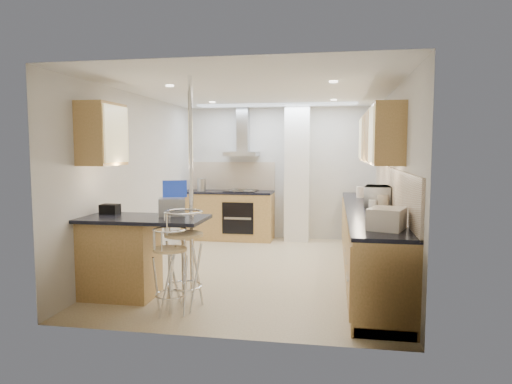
% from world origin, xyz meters
% --- Properties ---
extents(ground, '(4.80, 4.80, 0.00)m').
position_xyz_m(ground, '(0.00, 0.00, 0.00)').
color(ground, tan).
rests_on(ground, ground).
extents(room_shell, '(3.64, 4.84, 2.51)m').
position_xyz_m(room_shell, '(0.32, 0.38, 1.54)').
color(room_shell, beige).
rests_on(room_shell, ground).
extents(right_counter, '(0.63, 4.40, 0.92)m').
position_xyz_m(right_counter, '(1.50, 0.00, 0.46)').
color(right_counter, '#A68142').
rests_on(right_counter, ground).
extents(back_counter, '(1.70, 0.63, 0.92)m').
position_xyz_m(back_counter, '(-0.95, 2.10, 0.46)').
color(back_counter, '#A68142').
rests_on(back_counter, ground).
extents(peninsula, '(1.47, 0.72, 0.94)m').
position_xyz_m(peninsula, '(-1.12, -1.45, 0.48)').
color(peninsula, '#A68142').
rests_on(peninsula, ground).
extents(microwave, '(0.43, 0.58, 0.29)m').
position_xyz_m(microwave, '(1.63, 0.07, 1.07)').
color(microwave, white).
rests_on(microwave, right_counter).
extents(laptop, '(0.35, 0.30, 0.20)m').
position_xyz_m(laptop, '(-0.81, -1.29, 1.04)').
color(laptop, '#A1A5A9').
rests_on(laptop, peninsula).
extents(bag, '(0.21, 0.16, 0.12)m').
position_xyz_m(bag, '(-1.60, -1.27, 1.00)').
color(bag, black).
rests_on(bag, peninsula).
extents(bar_stool_near, '(0.53, 0.53, 1.07)m').
position_xyz_m(bar_stool_near, '(-0.55, -1.68, 0.53)').
color(bar_stool_near, tan).
rests_on(bar_stool_near, ground).
extents(bar_stool_end, '(0.52, 0.52, 0.91)m').
position_xyz_m(bar_stool_end, '(-0.63, -1.88, 0.45)').
color(bar_stool_end, tan).
rests_on(bar_stool_end, ground).
extents(jar_a, '(0.14, 0.14, 0.18)m').
position_xyz_m(jar_a, '(1.45, 1.30, 1.01)').
color(jar_a, white).
rests_on(jar_a, right_counter).
extents(jar_b, '(0.12, 0.12, 0.14)m').
position_xyz_m(jar_b, '(1.54, 1.46, 0.99)').
color(jar_b, white).
rests_on(jar_b, right_counter).
extents(jar_c, '(0.17, 0.17, 0.20)m').
position_xyz_m(jar_c, '(1.65, -0.22, 1.02)').
color(jar_c, '#AEA28B').
rests_on(jar_c, right_counter).
extents(jar_d, '(0.11, 0.11, 0.13)m').
position_xyz_m(jar_d, '(1.53, -0.23, 0.99)').
color(jar_d, white).
rests_on(jar_d, right_counter).
extents(bread_bin, '(0.43, 0.48, 0.21)m').
position_xyz_m(bread_bin, '(1.55, -1.67, 1.03)').
color(bread_bin, white).
rests_on(bread_bin, right_counter).
extents(kettle, '(0.16, 0.16, 0.24)m').
position_xyz_m(kettle, '(-1.44, 2.00, 1.04)').
color(kettle, '#A5A8AA').
rests_on(kettle, back_counter).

